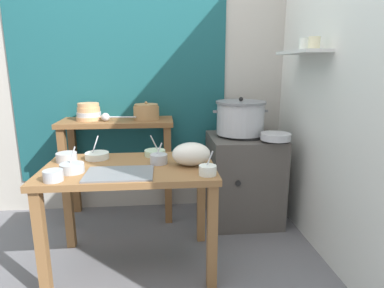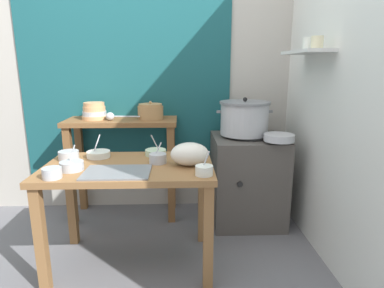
{
  "view_description": "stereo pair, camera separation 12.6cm",
  "coord_description": "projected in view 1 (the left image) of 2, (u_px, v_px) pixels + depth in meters",
  "views": [
    {
      "loc": [
        0.22,
        -1.97,
        1.35
      ],
      "look_at": [
        0.42,
        0.22,
        0.82
      ],
      "focal_mm": 30.28,
      "sensor_mm": 36.0,
      "label": 1
    },
    {
      "loc": [
        0.34,
        -1.98,
        1.35
      ],
      "look_at": [
        0.42,
        0.22,
        0.82
      ],
      "focal_mm": 30.28,
      "sensor_mm": 36.0,
      "label": 2
    }
  ],
  "objects": [
    {
      "name": "bowl_stack_enamel",
      "position": [
        89.0,
        112.0,
        2.76
      ],
      "size": [
        0.22,
        0.22,
        0.15
      ],
      "color": "tan",
      "rests_on": "back_shelf_table"
    },
    {
      "name": "wall_right",
      "position": [
        334.0,
        74.0,
        2.22
      ],
      "size": [
        0.3,
        3.2,
        2.6
      ],
      "color": "silver",
      "rests_on": "ground"
    },
    {
      "name": "wide_pan",
      "position": [
        276.0,
        137.0,
        2.56
      ],
      "size": [
        0.24,
        0.24,
        0.05
      ],
      "primitive_type": "cylinder",
      "color": "#B7BABF",
      "rests_on": "stove_block"
    },
    {
      "name": "stove_block",
      "position": [
        243.0,
        178.0,
        2.88
      ],
      "size": [
        0.6,
        0.61,
        0.78
      ],
      "color": "#4C4742",
      "rests_on": "ground"
    },
    {
      "name": "ladle",
      "position": [
        107.0,
        117.0,
        2.71
      ],
      "size": [
        0.29,
        0.07,
        0.07
      ],
      "color": "#B7BABF",
      "rests_on": "back_shelf_table"
    },
    {
      "name": "prep_bowl_0",
      "position": [
        97.0,
        155.0,
        2.26
      ],
      "size": [
        0.16,
        0.16,
        0.16
      ],
      "color": "silver",
      "rests_on": "prep_table"
    },
    {
      "name": "serving_tray",
      "position": [
        119.0,
        174.0,
        1.93
      ],
      "size": [
        0.4,
        0.28,
        0.01
      ],
      "primitive_type": "cube",
      "color": "slate",
      "rests_on": "prep_table"
    },
    {
      "name": "plastic_bag",
      "position": [
        191.0,
        154.0,
        2.09
      ],
      "size": [
        0.25,
        0.19,
        0.15
      ],
      "primitive_type": "ellipsoid",
      "color": "silver",
      "rests_on": "prep_table"
    },
    {
      "name": "prep_bowl_3",
      "position": [
        72.0,
        167.0,
        1.96
      ],
      "size": [
        0.14,
        0.14,
        0.16
      ],
      "color": "#B7BABF",
      "rests_on": "prep_table"
    },
    {
      "name": "prep_bowl_6",
      "position": [
        159.0,
        158.0,
        2.14
      ],
      "size": [
        0.12,
        0.12,
        0.14
      ],
      "color": "#B7BABF",
      "rests_on": "prep_table"
    },
    {
      "name": "wall_back",
      "position": [
        147.0,
        71.0,
        2.97
      ],
      "size": [
        4.4,
        0.12,
        2.6
      ],
      "color": "#B2ADA3",
      "rests_on": "ground"
    },
    {
      "name": "back_shelf_table",
      "position": [
        118.0,
        145.0,
        2.84
      ],
      "size": [
        0.96,
        0.4,
        0.9
      ],
      "color": "brown",
      "rests_on": "ground"
    },
    {
      "name": "prep_bowl_5",
      "position": [
        67.0,
        157.0,
        2.19
      ],
      "size": [
        0.14,
        0.14,
        0.06
      ],
      "color": "#B7BABF",
      "rests_on": "prep_table"
    },
    {
      "name": "prep_bowl_4",
      "position": [
        208.0,
        170.0,
        1.92
      ],
      "size": [
        0.11,
        0.11,
        0.15
      ],
      "color": "silver",
      "rests_on": "prep_table"
    },
    {
      "name": "prep_table",
      "position": [
        131.0,
        182.0,
        2.13
      ],
      "size": [
        1.1,
        0.66,
        0.72
      ],
      "color": "olive",
      "rests_on": "ground"
    },
    {
      "name": "clay_pot",
      "position": [
        146.0,
        112.0,
        2.79
      ],
      "size": [
        0.22,
        0.22,
        0.16
      ],
      "color": "#A37A4C",
      "rests_on": "back_shelf_table"
    },
    {
      "name": "prep_bowl_2",
      "position": [
        155.0,
        152.0,
        2.33
      ],
      "size": [
        0.15,
        0.15,
        0.16
      ],
      "color": "#B7D1AD",
      "rests_on": "prep_table"
    },
    {
      "name": "ground_plane",
      "position": [
        133.0,
        269.0,
        2.21
      ],
      "size": [
        9.0,
        9.0,
        0.0
      ],
      "primitive_type": "plane",
      "color": "slate"
    },
    {
      "name": "steamer_pot",
      "position": [
        240.0,
        118.0,
        2.77
      ],
      "size": [
        0.47,
        0.43,
        0.32
      ],
      "color": "#B7BABF",
      "rests_on": "stove_block"
    },
    {
      "name": "prep_bowl_1",
      "position": [
        53.0,
        175.0,
        1.82
      ],
      "size": [
        0.11,
        0.11,
        0.06
      ],
      "color": "#B7BABF",
      "rests_on": "prep_table"
    }
  ]
}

